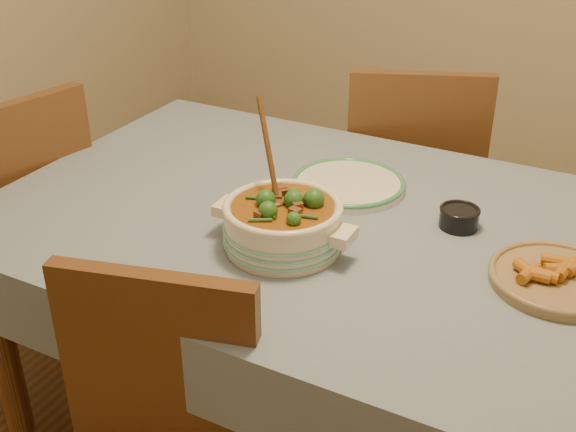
% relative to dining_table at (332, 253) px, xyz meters
% --- Properties ---
extents(dining_table, '(1.68, 1.08, 0.76)m').
position_rel_dining_table_xyz_m(dining_table, '(0.00, 0.00, 0.00)').
color(dining_table, brown).
rests_on(dining_table, floor).
extents(stew_casserole, '(0.33, 0.27, 0.32)m').
position_rel_dining_table_xyz_m(stew_casserole, '(-0.05, -0.16, 0.16)').
color(stew_casserole, beige).
rests_on(stew_casserole, dining_table).
extents(white_plate, '(0.33, 0.33, 0.03)m').
position_rel_dining_table_xyz_m(white_plate, '(-0.04, 0.18, 0.11)').
color(white_plate, silver).
rests_on(white_plate, dining_table).
extents(condiment_bowl, '(0.10, 0.10, 0.05)m').
position_rel_dining_table_xyz_m(condiment_bowl, '(0.28, 0.11, 0.12)').
color(condiment_bowl, black).
rests_on(condiment_bowl, dining_table).
extents(fried_plate, '(0.34, 0.34, 0.05)m').
position_rel_dining_table_xyz_m(fried_plate, '(0.52, -0.03, 0.11)').
color(fried_plate, '#947852').
rests_on(fried_plate, dining_table).
extents(chair_far, '(0.57, 0.57, 0.94)m').
position_rel_dining_table_xyz_m(chair_far, '(-0.05, 0.76, -0.13)').
color(chair_far, brown).
rests_on(chair_far, floor).
extents(chair_left, '(0.52, 0.52, 0.95)m').
position_rel_dining_table_xyz_m(chair_left, '(-0.99, -0.11, -0.13)').
color(chair_left, brown).
rests_on(chair_left, floor).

